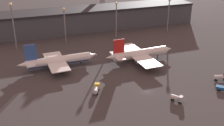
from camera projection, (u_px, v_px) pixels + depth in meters
name	position (u px, v px, depth m)	size (l,w,h in m)	color
ground	(147.00, 91.00, 121.08)	(600.00, 600.00, 0.00)	#383538
terminal_building	(86.00, 19.00, 201.87)	(164.70, 23.09, 15.62)	#3D424C
airplane_0	(58.00, 61.00, 142.48)	(40.81, 26.73, 14.15)	white
airplane_1	(140.00, 54.00, 150.65)	(39.49, 36.13, 13.63)	silver
service_vehicle_0	(96.00, 89.00, 120.03)	(4.69, 6.77, 3.00)	gold
service_vehicle_1	(224.00, 88.00, 121.14)	(6.32, 6.33, 2.64)	#195199
service_vehicle_2	(177.00, 98.00, 112.87)	(4.40, 5.17, 2.92)	#9EA3A8
service_vehicle_3	(221.00, 77.00, 130.10)	(7.06, 3.58, 3.41)	#195199
lamp_post_0	(13.00, 21.00, 160.57)	(1.80, 1.80, 27.93)	slate
lamp_post_1	(65.00, 21.00, 171.12)	(1.80, 1.80, 22.89)	slate
lamp_post_2	(116.00, 15.00, 181.60)	(1.80, 1.80, 24.06)	slate
lamp_post_3	(169.00, 11.00, 194.12)	(1.80, 1.80, 23.37)	slate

